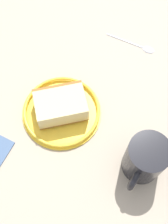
# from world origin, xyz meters

# --- Properties ---
(ground_plane) EXTENTS (1.27, 1.27, 0.02)m
(ground_plane) POSITION_xyz_m (0.00, 0.00, -0.01)
(ground_plane) COLOR tan
(small_plate) EXTENTS (0.18, 0.18, 0.01)m
(small_plate) POSITION_xyz_m (-0.04, 0.04, 0.01)
(small_plate) COLOR yellow
(small_plate) RESTS_ON ground_plane
(cake_slice) EXTENTS (0.11, 0.13, 0.05)m
(cake_slice) POSITION_xyz_m (-0.04, 0.04, 0.03)
(cake_slice) COLOR #9E662D
(cake_slice) RESTS_ON small_plate
(tea_mug) EXTENTS (0.11, 0.08, 0.11)m
(tea_mug) POSITION_xyz_m (-0.12, -0.15, 0.05)
(tea_mug) COLOR black
(tea_mug) RESTS_ON ground_plane
(teaspoon) EXTENTS (0.04, 0.13, 0.01)m
(teaspoon) POSITION_xyz_m (0.17, -0.11, 0.00)
(teaspoon) COLOR silver
(teaspoon) RESTS_ON ground_plane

